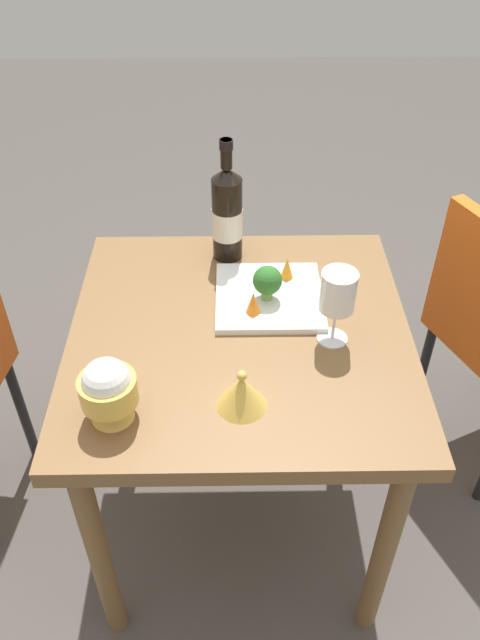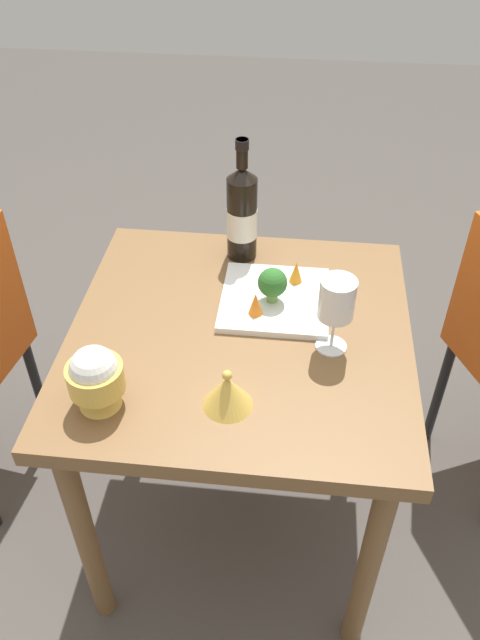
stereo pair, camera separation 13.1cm
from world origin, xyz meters
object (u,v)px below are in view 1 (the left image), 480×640
Objects in this scene: rice_bowl_lid at (241,392)px; carrot_garnish_left at (253,303)px; wine_glass at (338,293)px; wine_bottle at (227,214)px; rice_bowl at (108,390)px; carrot_garnish_right at (287,268)px; serving_plate at (269,297)px; broccoli_floret at (267,281)px.

rice_bowl_lid is 0.27m from carrot_garnish_left.
wine_bottle is at bearing 35.34° from wine_glass.
rice_bowl is 0.25m from rice_bowl_lid.
serving_plate is at bearing 145.30° from carrot_garnish_right.
broccoli_floret is 1.50× the size of carrot_garnish_left.
rice_bowl_lid is at bearing -177.11° from wine_bottle.
rice_bowl_lid is 0.34m from serving_plate.
wine_bottle is 5.56× the size of carrot_garnish_left.
carrot_garnish_right is at bearing -41.02° from rice_bowl.
carrot_garnish_left reaches higher than serving_plate.
wine_glass is 3.24× the size of carrot_garnish_right.
broccoli_floret reaches higher than serving_plate.
carrot_garnish_right is at bearing -129.79° from wine_bottle.
rice_bowl reaches higher than serving_plate.
carrot_garnish_left reaches higher than carrot_garnish_right.
rice_bowl is 0.56m from carrot_garnish_right.
serving_plate is at bearing 43.30° from wine_glass.
wine_bottle is at bearing 50.21° from carrot_garnish_right.
serving_plate is (-0.18, -0.10, -0.12)m from wine_bottle.
wine_bottle is 0.20m from carrot_garnish_right.
serving_plate is at bearing -31.61° from carrot_garnish_left.
wine_bottle is 3.70× the size of broccoli_floret.
rice_bowl is 0.57× the size of serving_plate.
rice_bowl_lid reaches higher than carrot_garnish_right.
rice_bowl is at bearing 137.94° from serving_plate.
wine_glass is 0.50m from rice_bowl.
rice_bowl reaches higher than carrot_garnish_left.
rice_bowl_lid is at bearing -84.36° from rice_bowl.
carrot_garnish_left is (-0.07, 0.04, 0.04)m from serving_plate.
wine_bottle is 1.27× the size of serving_plate.
wine_bottle is 0.58m from rice_bowl.
wine_glass is at bearing -47.05° from rice_bowl_lid.
rice_bowl_lid is (0.02, -0.25, -0.04)m from rice_bowl.
wine_bottle reaches higher than rice_bowl_lid.
carrot_garnish_left is at bearing -166.96° from wine_bottle.
rice_bowl is 0.40m from carrot_garnish_left.
wine_bottle is 5.73× the size of carrot_garnish_right.
wine_glass is at bearing -113.57° from carrot_garnish_left.
carrot_garnish_right is at bearing -33.18° from carrot_garnish_left.
carrot_garnish_left is (0.08, 0.17, -0.08)m from wine_glass.
carrot_garnish_right is (0.08, -0.05, -0.02)m from broccoli_floret.
serving_plate is at bearing -42.06° from rice_bowl.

